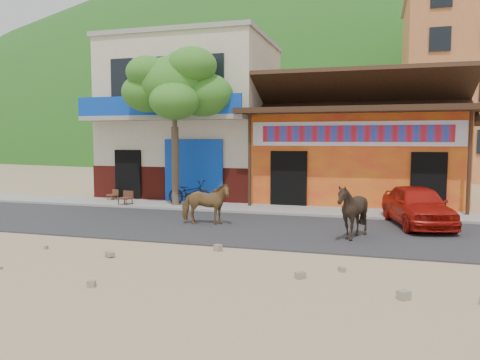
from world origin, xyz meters
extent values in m
plane|color=#9E825B|center=(0.00, 0.00, 0.00)|extent=(120.00, 120.00, 0.00)
cube|color=#28282B|center=(0.00, 2.50, 0.02)|extent=(60.00, 5.00, 0.04)
cube|color=gray|center=(0.00, 6.00, 0.06)|extent=(60.00, 2.00, 0.12)
cube|color=orange|center=(2.00, 10.00, 1.80)|extent=(8.00, 6.00, 3.60)
cube|color=beige|center=(-5.50, 10.00, 3.50)|extent=(7.00, 6.00, 7.00)
cube|color=#CC723F|center=(9.00, 24.00, 6.00)|extent=(9.00, 9.00, 12.00)
ellipsoid|color=#194C14|center=(0.00, 70.00, 12.00)|extent=(100.00, 40.00, 24.00)
imported|color=olive|center=(-2.16, 2.59, 0.68)|extent=(1.63, 0.99, 1.29)
imported|color=black|center=(2.26, 1.71, 0.77)|extent=(1.72, 1.66, 1.46)
imported|color=#AC140C|center=(4.04, 4.23, 0.66)|extent=(2.26, 3.87, 1.24)
imported|color=black|center=(-4.00, 5.79, 0.61)|extent=(1.92, 0.85, 0.98)
camera|label=1|loc=(2.85, -10.69, 2.65)|focal=35.00mm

